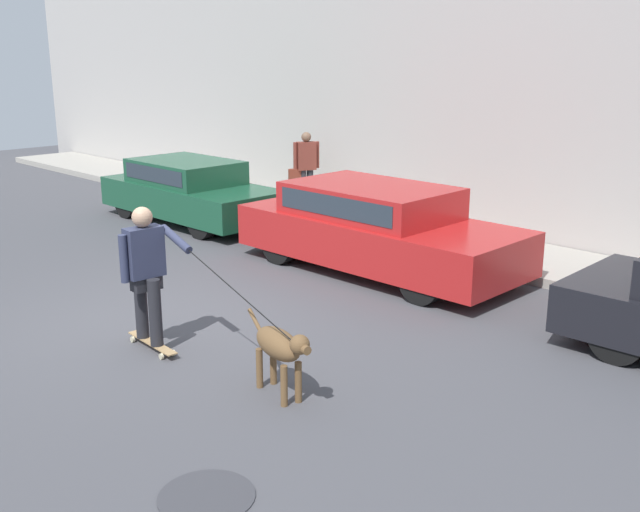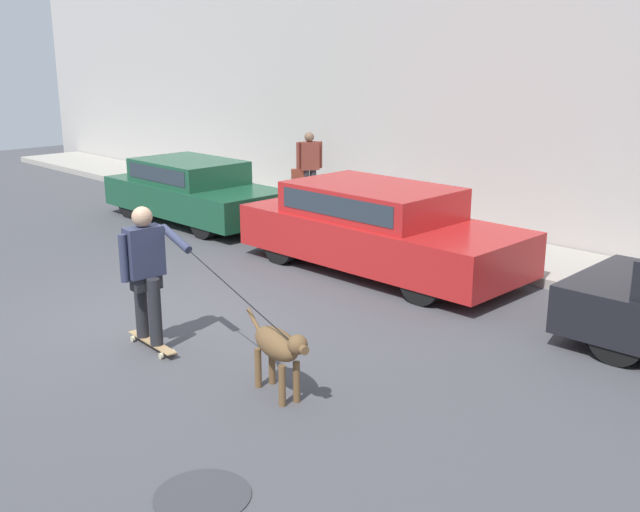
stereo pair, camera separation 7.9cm
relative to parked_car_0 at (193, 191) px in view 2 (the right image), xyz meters
The scene contains 10 objects.
ground_plane 5.89m from the parked_car_0, 40.01° to the right, with size 36.00×36.00×0.00m, color #47474C.
back_wall 5.93m from the parked_car_0, 34.32° to the left, with size 32.00×0.30×5.94m.
sidewalk_curb 4.93m from the parked_car_0, 23.57° to the left, with size 30.00×1.87×0.15m.
parked_car_0 is the anchor object (origin of this frame).
parked_car_1 4.88m from the parked_car_0, ahead, with size 4.59×1.84×1.34m.
dog 8.13m from the parked_car_0, 29.48° to the right, with size 1.15×0.44×0.77m.
skateboarder 6.63m from the parked_car_0, 39.68° to the right, with size 2.78×0.60×1.67m.
pedestrian_with_bag 2.43m from the parked_car_0, 62.11° to the left, with size 0.40×0.61×1.56m.
manhole_cover 9.74m from the parked_car_0, 35.02° to the right, with size 0.76×0.76×0.01m.
fire_hydrant 3.06m from the parked_car_0, 165.34° to the left, with size 0.18×0.18×0.73m.
Camera 2 is at (7.73, -4.73, 3.34)m, focal length 42.00 mm.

